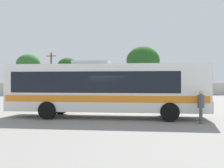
# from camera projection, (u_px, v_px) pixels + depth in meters

# --- Properties ---
(ground_plane) EXTENTS (300.00, 300.00, 0.00)m
(ground_plane) POSITION_uv_depth(u_px,v_px,m) (111.00, 104.00, 25.63)
(ground_plane) COLOR gray
(perimeter_wall) EXTENTS (80.00, 0.30, 1.92)m
(perimeter_wall) POSITION_uv_depth(u_px,v_px,m) (110.00, 89.00, 41.60)
(perimeter_wall) COLOR beige
(perimeter_wall) RESTS_ON ground_plane
(coach_bus_white_orange) EXTENTS (12.09, 4.08, 3.43)m
(coach_bus_white_orange) POSITION_uv_depth(u_px,v_px,m) (104.00, 87.00, 15.85)
(coach_bus_white_orange) COLOR white
(coach_bus_white_orange) RESTS_ON ground_plane
(attendant_by_bus_door) EXTENTS (0.42, 0.42, 1.71)m
(attendant_by_bus_door) POSITION_uv_depth(u_px,v_px,m) (201.00, 105.00, 13.49)
(attendant_by_bus_door) COLOR #4C4C51
(attendant_by_bus_door) RESTS_ON ground_plane
(parked_car_leftmost_dark_blue) EXTENTS (4.25, 2.19, 1.47)m
(parked_car_leftmost_dark_blue) POSITION_uv_depth(u_px,v_px,m) (36.00, 91.00, 38.22)
(parked_car_leftmost_dark_blue) COLOR navy
(parked_car_leftmost_dark_blue) RESTS_ON ground_plane
(parked_car_second_black) EXTENTS (4.29, 2.20, 1.43)m
(parked_car_second_black) POSITION_uv_depth(u_px,v_px,m) (74.00, 91.00, 37.83)
(parked_car_second_black) COLOR black
(parked_car_second_black) RESTS_ON ground_plane
(parked_car_third_dark_blue) EXTENTS (4.34, 2.26, 1.50)m
(parked_car_third_dark_blue) POSITION_uv_depth(u_px,v_px,m) (110.00, 91.00, 37.90)
(parked_car_third_dark_blue) COLOR navy
(parked_car_third_dark_blue) RESTS_ON ground_plane
(parked_car_rightmost_red) EXTENTS (4.29, 1.99, 1.50)m
(parked_car_rightmost_red) POSITION_uv_depth(u_px,v_px,m) (166.00, 91.00, 38.55)
(parked_car_rightmost_red) COLOR red
(parked_car_rightmost_red) RESTS_ON ground_plane
(utility_pole_near) EXTENTS (1.79, 0.44, 7.16)m
(utility_pole_near) POSITION_uv_depth(u_px,v_px,m) (51.00, 72.00, 45.15)
(utility_pole_near) COLOR #4C3823
(utility_pole_near) RESTS_ON ground_plane
(roadside_tree_left) EXTENTS (4.10, 4.10, 6.84)m
(roadside_tree_left) POSITION_uv_depth(u_px,v_px,m) (28.00, 64.00, 44.87)
(roadside_tree_left) COLOR brown
(roadside_tree_left) RESTS_ON ground_plane
(roadside_tree_midleft) EXTENTS (3.71, 3.71, 6.40)m
(roadside_tree_midleft) POSITION_uv_depth(u_px,v_px,m) (68.00, 67.00, 46.96)
(roadside_tree_midleft) COLOR brown
(roadside_tree_midleft) RESTS_ON ground_plane
(roadside_tree_midright) EXTENTS (4.70, 4.70, 7.11)m
(roadside_tree_midright) POSITION_uv_depth(u_px,v_px,m) (140.00, 64.00, 44.53)
(roadside_tree_midright) COLOR brown
(roadside_tree_midright) RESTS_ON ground_plane
(roadside_tree_right) EXTENTS (5.66, 5.66, 8.12)m
(roadside_tree_right) POSITION_uv_depth(u_px,v_px,m) (143.00, 61.00, 44.49)
(roadside_tree_right) COLOR brown
(roadside_tree_right) RESTS_ON ground_plane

